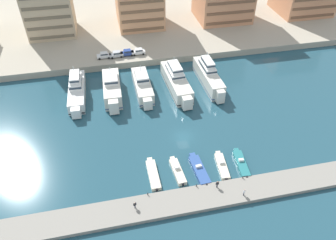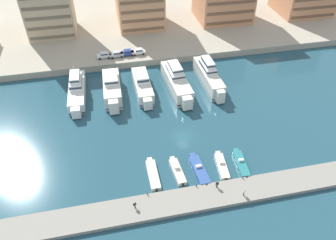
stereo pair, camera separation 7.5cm
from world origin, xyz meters
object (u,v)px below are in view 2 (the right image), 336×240
(yacht_ivory_mid_left, at_px, (143,85))
(motorboat_cream_far_left, at_px, (153,174))
(pedestrian_mid_deck, at_px, (217,184))
(car_white_center_left, at_px, (139,51))
(yacht_ivory_center, at_px, (209,76))
(car_blue_mid_left, at_px, (127,52))
(motorboat_teal_center, at_px, (241,163))
(pedestrian_near_edge, at_px, (135,205))
(car_white_far_left, at_px, (104,55))
(car_silver_left, at_px, (116,54))
(motorboat_blue_mid_left, at_px, (199,170))
(motorboat_cream_left, at_px, (177,171))
(motorboat_cream_center_left, at_px, (222,166))
(yacht_white_far_left, at_px, (77,89))
(pedestrian_far_side, at_px, (244,192))
(yacht_ivory_center_left, at_px, (176,81))
(yacht_ivory_left, at_px, (112,88))

(yacht_ivory_mid_left, relative_size, motorboat_cream_far_left, 1.99)
(pedestrian_mid_deck, bearing_deg, car_white_center_left, 98.25)
(yacht_ivory_center, distance_m, car_blue_mid_left, 26.10)
(yacht_ivory_center, bearing_deg, motorboat_cream_far_left, -125.25)
(motorboat_teal_center, bearing_deg, yacht_ivory_center, 85.59)
(motorboat_teal_center, distance_m, pedestrian_near_edge, 23.53)
(car_white_far_left, height_order, car_blue_mid_left, same)
(car_silver_left, relative_size, pedestrian_mid_deck, 2.55)
(yacht_ivory_center, height_order, motorboat_blue_mid_left, yacht_ivory_center)
(car_silver_left, height_order, pedestrian_mid_deck, car_silver_left)
(pedestrian_near_edge, bearing_deg, motorboat_teal_center, 15.40)
(motorboat_cream_left, height_order, motorboat_blue_mid_left, motorboat_cream_left)
(motorboat_cream_center_left, bearing_deg, yacht_white_far_left, 132.57)
(yacht_ivory_mid_left, bearing_deg, car_silver_left, 108.12)
(motorboat_cream_left, bearing_deg, motorboat_teal_center, -3.45)
(yacht_white_far_left, distance_m, pedestrian_far_side, 49.35)
(motorboat_cream_left, bearing_deg, yacht_white_far_left, 122.30)
(yacht_ivory_center, relative_size, motorboat_teal_center, 2.38)
(yacht_white_far_left, height_order, motorboat_cream_left, yacht_white_far_left)
(motorboat_blue_mid_left, bearing_deg, motorboat_cream_far_left, 175.06)
(yacht_ivory_center_left, xyz_separation_m, motorboat_cream_left, (-6.51, -28.78, -1.94))
(yacht_ivory_left, distance_m, motorboat_cream_far_left, 29.43)
(car_white_center_left, distance_m, pedestrian_near_edge, 53.51)
(yacht_ivory_left, xyz_separation_m, motorboat_cream_far_left, (5.54, -28.84, -1.84))
(yacht_ivory_center, distance_m, pedestrian_far_side, 38.00)
(motorboat_cream_center_left, distance_m, pedestrian_near_edge, 19.82)
(yacht_ivory_mid_left, bearing_deg, yacht_ivory_left, -178.08)
(motorboat_blue_mid_left, relative_size, pedestrian_near_edge, 5.64)
(yacht_ivory_left, distance_m, pedestrian_far_side, 43.07)
(yacht_white_far_left, height_order, yacht_ivory_center, yacht_ivory_center)
(pedestrian_near_edge, bearing_deg, car_silver_left, 88.19)
(motorboat_cream_far_left, relative_size, pedestrian_mid_deck, 5.15)
(yacht_ivory_left, xyz_separation_m, motorboat_cream_left, (10.45, -29.08, -1.80))
(car_white_far_left, distance_m, car_silver_left, 3.62)
(yacht_white_far_left, relative_size, car_white_far_left, 4.58)
(yacht_white_far_left, bearing_deg, pedestrian_mid_deck, -54.78)
(yacht_white_far_left, distance_m, motorboat_cream_far_left, 33.78)
(motorboat_cream_center_left, height_order, car_white_far_left, car_white_far_left)
(motorboat_cream_far_left, bearing_deg, pedestrian_near_edge, -121.96)
(yacht_ivory_mid_left, xyz_separation_m, motorboat_blue_mid_left, (6.82, -29.91, -1.50))
(motorboat_cream_center_left, bearing_deg, car_white_center_left, 102.64)
(car_blue_mid_left, relative_size, pedestrian_far_side, 2.54)
(car_silver_left, relative_size, car_white_center_left, 1.02)
(car_white_far_left, height_order, pedestrian_near_edge, car_white_far_left)
(yacht_white_far_left, xyz_separation_m, yacht_ivory_mid_left, (16.92, -1.36, -0.11))
(motorboat_cream_center_left, relative_size, pedestrian_mid_deck, 4.71)
(pedestrian_mid_deck, relative_size, pedestrian_far_side, 1.01)
(motorboat_teal_center, distance_m, pedestrian_far_side, 8.28)
(yacht_white_far_left, relative_size, pedestrian_far_side, 11.50)
(yacht_ivory_center, xyz_separation_m, car_blue_mid_left, (-20.07, 16.68, 0.43))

